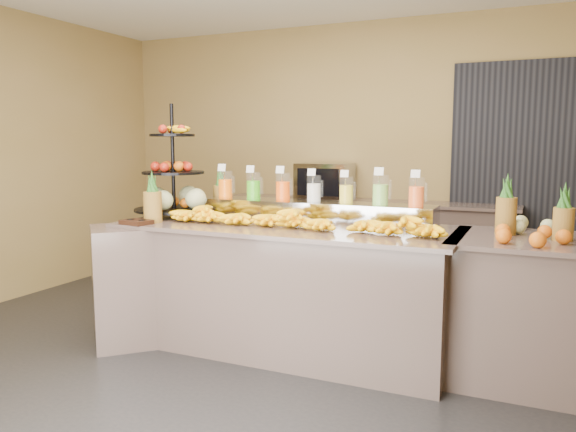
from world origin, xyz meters
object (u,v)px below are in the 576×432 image
Objects in this scene: pitcher_tray at (314,211)px; right_fruit_pile at (529,227)px; banana_heap at (300,218)px; oven_warmer at (325,181)px; condiment_caddy at (136,222)px; fruit_stand at (178,188)px.

right_fruit_pile is (1.53, -0.24, 0.00)m from pitcher_tray.
right_fruit_pile is (1.49, 0.12, 0.01)m from banana_heap.
oven_warmer is (-0.53, 1.67, 0.11)m from pitcher_tray.
condiment_caddy is 2.45m from oven_warmer.
condiment_caddy is (0.00, -0.53, -0.22)m from fruit_stand.
banana_heap is at bearing -175.47° from right_fruit_pile.
pitcher_tray is at bearing 31.99° from condiment_caddy.
oven_warmer is at bearing 137.25° from right_fruit_pile.
oven_warmer reaches higher than banana_heap.
banana_heap reaches higher than pitcher_tray.
fruit_stand is 1.60× the size of oven_warmer.
right_fruit_pile is at bearing -8.76° from pitcher_tray.
right_fruit_pile reaches higher than pitcher_tray.
condiment_caddy is 2.70m from right_fruit_pile.
condiment_caddy is (-1.16, -0.35, -0.05)m from banana_heap.
oven_warmer is at bearing 82.33° from fruit_stand.
condiment_caddy is (-1.13, -0.70, -0.06)m from pitcher_tray.
banana_heap is 2.33× the size of fruit_stand.
banana_heap is 10.07× the size of condiment_caddy.
pitcher_tray is 1.15m from fruit_stand.
right_fruit_pile is at bearing -43.40° from oven_warmer.
fruit_stand reaches higher than banana_heap.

